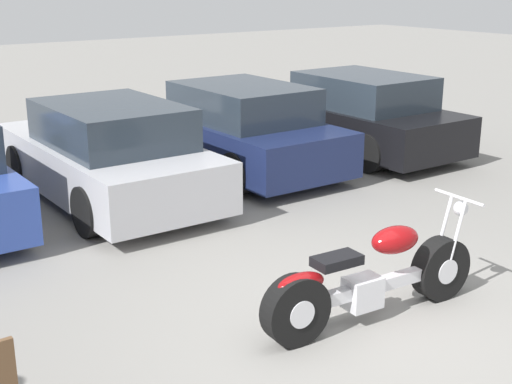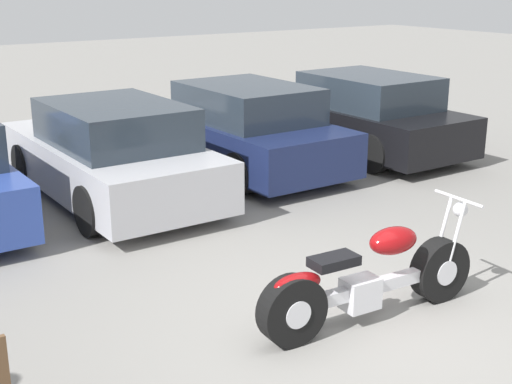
% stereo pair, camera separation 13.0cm
% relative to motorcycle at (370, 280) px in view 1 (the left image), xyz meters
% --- Properties ---
extents(ground_plane, '(60.00, 60.00, 0.00)m').
position_rel_motorcycle_xyz_m(ground_plane, '(-0.14, -0.17, -0.40)').
color(ground_plane, gray).
extents(motorcycle, '(2.40, 0.62, 1.05)m').
position_rel_motorcycle_xyz_m(motorcycle, '(0.00, 0.00, 0.00)').
color(motorcycle, black).
rests_on(motorcycle, ground_plane).
extents(parked_car_silver, '(1.90, 4.30, 1.43)m').
position_rel_motorcycle_xyz_m(parked_car_silver, '(-0.42, 4.90, 0.27)').
color(parked_car_silver, '#BCBCC1').
rests_on(parked_car_silver, ground_plane).
extents(parked_car_navy, '(1.90, 4.30, 1.43)m').
position_rel_motorcycle_xyz_m(parked_car_navy, '(2.05, 5.29, 0.27)').
color(parked_car_navy, '#19234C').
rests_on(parked_car_navy, ground_plane).
extents(parked_car_black, '(1.90, 4.30, 1.43)m').
position_rel_motorcycle_xyz_m(parked_car_black, '(4.52, 5.08, 0.27)').
color(parked_car_black, black).
rests_on(parked_car_black, ground_plane).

